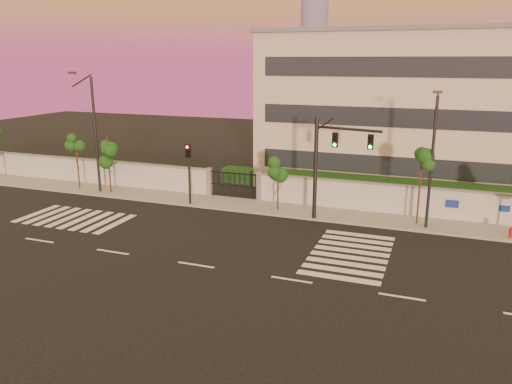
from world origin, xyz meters
TOP-DOWN VIEW (x-y plane):
  - ground at (0.00, 0.00)m, footprint 120.00×120.00m
  - sidewalk at (0.00, 10.50)m, footprint 60.00×3.00m
  - perimeter_wall at (0.10, 12.00)m, footprint 60.00×0.36m
  - hedge_row at (1.17, 14.74)m, footprint 41.00×4.25m
  - institutional_building at (9.00, 21.99)m, footprint 24.40×12.40m
  - road_markings at (-1.58, 3.76)m, footprint 57.00×7.62m
  - street_tree_b at (-15.44, 10.12)m, footprint 1.36×1.09m
  - street_tree_c at (-12.42, 10.04)m, footprint 1.44×1.15m
  - street_tree_d at (1.08, 9.98)m, footprint 1.37×1.09m
  - street_tree_e at (10.05, 10.19)m, footprint 1.38×1.10m
  - traffic_signal_main at (4.61, 9.12)m, footprint 4.14×1.14m
  - traffic_signal_secondary at (-5.24, 9.31)m, footprint 0.35×0.34m
  - streetlight_west at (-13.38, 9.76)m, footprint 0.55×2.21m
  - streetlight_east at (10.59, 9.57)m, footprint 0.50×2.02m
  - fire_hydrant at (15.21, 9.48)m, footprint 0.32×0.30m

SIDE VIEW (x-z plane):
  - ground at x=0.00m, z-range 0.00..0.00m
  - road_markings at x=-1.58m, z-range 0.00..0.02m
  - sidewalk at x=0.00m, z-range 0.00..0.15m
  - fire_hydrant at x=15.21m, z-range 0.00..0.81m
  - hedge_row at x=1.17m, z-range -0.08..1.72m
  - perimeter_wall at x=0.10m, z-range -0.03..2.17m
  - street_tree_d at x=1.08m, z-range 0.87..4.52m
  - traffic_signal_secondary at x=-5.24m, z-range 0.61..5.14m
  - street_tree_c at x=-12.42m, z-range 1.04..5.44m
  - street_tree_b at x=-15.44m, z-range 1.07..5.59m
  - street_tree_e at x=10.05m, z-range 1.16..6.07m
  - traffic_signal_main at x=4.61m, z-range 0.87..7.47m
  - streetlight_east at x=10.59m, z-range 0.34..8.74m
  - streetlight_west at x=-13.38m, z-range 0.37..9.56m
  - institutional_building at x=9.00m, z-range 0.03..12.28m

